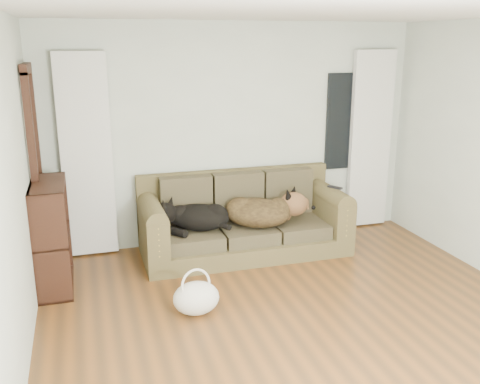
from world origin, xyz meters
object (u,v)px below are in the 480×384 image
object	(u,v)px
sofa	(245,216)
tote_bag	(196,297)
dog_black_lab	(195,218)
bookshelf	(52,239)
dog_shepherd	(262,213)

from	to	relation	value
sofa	tote_bag	distance (m)	1.55
dog_black_lab	bookshelf	xyz separation A→B (m)	(-1.49, -0.28, 0.02)
dog_shepherd	tote_bag	distance (m)	1.59
sofa	bookshelf	size ratio (longest dim) A/B	2.19
sofa	dog_shepherd	size ratio (longest dim) A/B	2.98
tote_bag	bookshelf	distance (m)	1.60
dog_black_lab	bookshelf	distance (m)	1.52
dog_black_lab	bookshelf	bearing A→B (deg)	-143.53
dog_black_lab	tote_bag	xyz separation A→B (m)	(-0.27, -1.25, -0.32)
bookshelf	dog_shepherd	bearing A→B (deg)	11.04
dog_black_lab	dog_shepherd	xyz separation A→B (m)	(0.75, -0.08, 0.01)
dog_black_lab	dog_shepherd	size ratio (longest dim) A/B	0.87
sofa	dog_black_lab	world-z (taller)	sofa
sofa	dog_black_lab	size ratio (longest dim) A/B	3.43
dog_black_lab	sofa	bearing A→B (deg)	27.03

